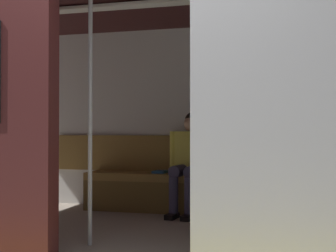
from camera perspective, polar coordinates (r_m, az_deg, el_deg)
train_car at (r=4.36m, az=-1.54°, el=7.24°), size 6.40×2.69×2.37m
bench_seat at (r=5.30m, az=2.20°, el=-7.26°), size 2.44×0.44×0.46m
person_seated at (r=5.20m, az=2.87°, el=-3.77°), size 0.55×0.71×1.19m
handbag at (r=5.23m, az=7.28°, el=-5.23°), size 0.26×0.15×0.17m
book at (r=5.40m, az=-0.97°, el=-5.85°), size 0.17×0.23×0.03m
grab_pole_door at (r=3.81m, az=-9.87°, el=1.69°), size 0.04×0.04×2.23m
grab_pole_far at (r=3.57m, az=3.87°, el=1.85°), size 0.04×0.04×2.23m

